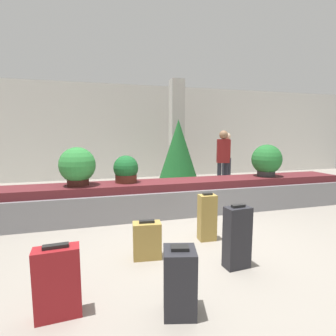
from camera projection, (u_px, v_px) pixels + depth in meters
name	position (u px, v px, depth m)	size (l,w,h in m)	color
ground_plane	(195.00, 242.00, 3.73)	(18.00, 18.00, 0.00)	gray
back_wall	(134.00, 132.00, 9.12)	(18.00, 0.06, 3.20)	silver
carousel	(168.00, 198.00, 5.07)	(7.77, 0.83, 0.64)	gray
pillar	(177.00, 132.00, 8.25)	(0.40, 0.40, 3.20)	beige
suitcase_0	(207.00, 217.00, 3.78)	(0.25, 0.19, 0.70)	#A3843D
suitcase_1	(237.00, 237.00, 2.99)	(0.30, 0.20, 0.74)	#232328
suitcase_2	(147.00, 240.00, 3.23)	(0.36, 0.23, 0.48)	#A3843D
suitcase_3	(58.00, 282.00, 2.18)	(0.38, 0.19, 0.64)	maroon
suitcase_4	(180.00, 281.00, 2.22)	(0.33, 0.33, 0.60)	#232328
potted_plant_0	(126.00, 170.00, 4.85)	(0.46, 0.46, 0.50)	#4C2319
potted_plant_1	(77.00, 166.00, 4.54)	(0.62, 0.62, 0.67)	#381914
potted_plant_2	(267.00, 160.00, 5.56)	(0.63, 0.63, 0.68)	#2D2D2D
traveler_0	(223.00, 156.00, 6.89)	(0.36, 0.26, 1.63)	#282833
traveler_1	(227.00, 153.00, 8.52)	(0.31, 0.36, 1.57)	#282833
decorated_tree	(178.00, 152.00, 7.11)	(1.14, 1.14, 1.92)	#4C331E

